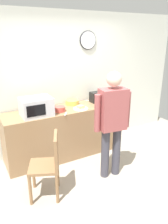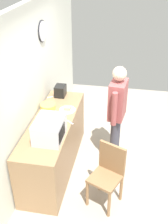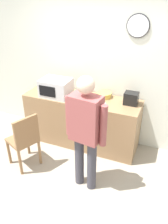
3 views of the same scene
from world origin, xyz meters
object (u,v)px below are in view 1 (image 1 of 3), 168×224
object	(u,v)px
salad_bowl	(59,109)
toaster	(96,97)
wooden_chair	(49,163)
sandwich_plate	(81,108)
cereal_bowl	(72,102)
fork_utensil	(89,100)
microwave	(36,107)
person_standing	(112,118)
spoon_utensil	(66,114)

from	to	relation	value
salad_bowl	toaster	xyz separation A→B (m)	(0.85, 0.17, 0.06)
toaster	wooden_chair	bearing A→B (deg)	-143.54
sandwich_plate	cereal_bowl	bearing A→B (deg)	91.52
sandwich_plate	fork_utensil	world-z (taller)	sandwich_plate
cereal_bowl	fork_utensil	bearing A→B (deg)	8.25
microwave	person_standing	xyz separation A→B (m)	(0.90, -0.87, -0.08)
microwave	toaster	xyz separation A→B (m)	(1.26, 0.18, -0.05)
microwave	toaster	size ratio (longest dim) A/B	2.27
cereal_bowl	person_standing	size ratio (longest dim) A/B	0.15
microwave	spoon_utensil	bearing A→B (deg)	-21.44
fork_utensil	spoon_utensil	xyz separation A→B (m)	(-0.75, -0.50, 0.00)
salad_bowl	cereal_bowl	world-z (taller)	salad_bowl
salad_bowl	cereal_bowl	bearing A→B (deg)	34.31
microwave	toaster	distance (m)	1.28
toaster	salad_bowl	bearing A→B (deg)	-169.04
toaster	microwave	bearing A→B (deg)	-172.06
salad_bowl	toaster	bearing A→B (deg)	10.96
salad_bowl	spoon_utensil	size ratio (longest dim) A/B	1.22
sandwich_plate	wooden_chair	xyz separation A→B (m)	(-0.92, -0.79, -0.41)
spoon_utensil	microwave	bearing A→B (deg)	158.56
sandwich_plate	cereal_bowl	distance (m)	0.33
spoon_utensil	person_standing	distance (m)	0.83
salad_bowl	person_standing	bearing A→B (deg)	-60.78
person_standing	sandwich_plate	bearing A→B (deg)	97.76
person_standing	cereal_bowl	bearing A→B (deg)	95.96
microwave	sandwich_plate	size ratio (longest dim) A/B	1.89
sandwich_plate	person_standing	xyz separation A→B (m)	(0.11, -0.81, 0.05)
microwave	sandwich_plate	world-z (taller)	microwave
wooden_chair	microwave	bearing A→B (deg)	81.62
cereal_bowl	spoon_utensil	distance (m)	0.55
fork_utensil	wooden_chair	distance (m)	1.81
salad_bowl	fork_utensil	xyz separation A→B (m)	(0.78, 0.31, -0.04)
fork_utensil	wooden_chair	bearing A→B (deg)	-138.29
microwave	fork_utensil	distance (m)	1.24
cereal_bowl	fork_utensil	distance (m)	0.42
person_standing	wooden_chair	distance (m)	1.13
sandwich_plate	wooden_chair	distance (m)	1.28
fork_utensil	cereal_bowl	bearing A→B (deg)	-171.75
sandwich_plate	cereal_bowl	xyz separation A→B (m)	(-0.01, 0.33, 0.02)
microwave	spoon_utensil	size ratio (longest dim) A/B	2.94
cereal_bowl	fork_utensil	xyz separation A→B (m)	(0.41, 0.06, -0.04)
microwave	spoon_utensil	world-z (taller)	microwave
microwave	fork_utensil	size ratio (longest dim) A/B	2.94
salad_bowl	person_standing	world-z (taller)	person_standing
sandwich_plate	spoon_utensil	world-z (taller)	sandwich_plate
toaster	fork_utensil	size ratio (longest dim) A/B	1.29
toaster	spoon_utensil	xyz separation A→B (m)	(-0.82, -0.35, -0.10)
microwave	cereal_bowl	distance (m)	0.83
fork_utensil	person_standing	size ratio (longest dim) A/B	0.10
spoon_utensil	toaster	bearing A→B (deg)	23.29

